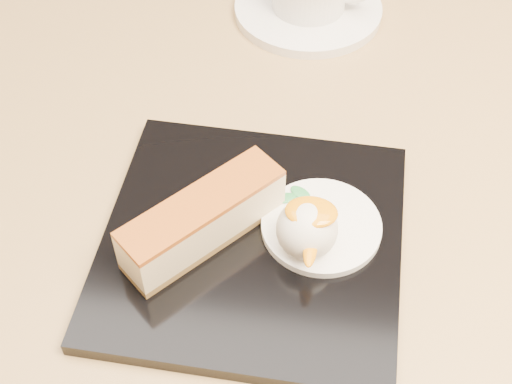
# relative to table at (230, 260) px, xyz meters

# --- Properties ---
(table) EXTENTS (0.80, 0.80, 0.72)m
(table) POSITION_rel_table_xyz_m (0.00, 0.00, 0.00)
(table) COLOR black
(table) RESTS_ON ground
(dessert_plate) EXTENTS (0.22, 0.22, 0.01)m
(dessert_plate) POSITION_rel_table_xyz_m (0.04, -0.09, 0.16)
(dessert_plate) COLOR black
(dessert_plate) RESTS_ON table
(cheesecake) EXTENTS (0.11, 0.12, 0.04)m
(cheesecake) POSITION_rel_table_xyz_m (0.00, -0.10, 0.19)
(cheesecake) COLOR brown
(cheesecake) RESTS_ON dessert_plate
(cream_smear) EXTENTS (0.09, 0.09, 0.01)m
(cream_smear) POSITION_rel_table_xyz_m (0.09, -0.08, 0.17)
(cream_smear) COLOR white
(cream_smear) RESTS_ON dessert_plate
(ice_cream_scoop) EXTENTS (0.04, 0.04, 0.04)m
(ice_cream_scoop) POSITION_rel_table_xyz_m (0.08, -0.10, 0.19)
(ice_cream_scoop) COLOR white
(ice_cream_scoop) RESTS_ON cream_smear
(mango_sauce) EXTENTS (0.04, 0.03, 0.01)m
(mango_sauce) POSITION_rel_table_xyz_m (0.08, -0.10, 0.21)
(mango_sauce) COLOR orange
(mango_sauce) RESTS_ON ice_cream_scoop
(mint_sprig) EXTENTS (0.04, 0.03, 0.00)m
(mint_sprig) POSITION_rel_table_xyz_m (0.06, -0.05, 0.17)
(mint_sprig) COLOR green
(mint_sprig) RESTS_ON cream_smear
(saucer) EXTENTS (0.15, 0.15, 0.01)m
(saucer) POSITION_rel_table_xyz_m (0.05, 0.21, 0.16)
(saucer) COLOR white
(saucer) RESTS_ON table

